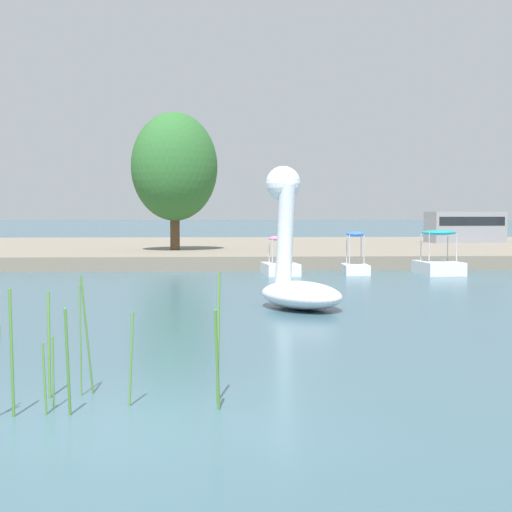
# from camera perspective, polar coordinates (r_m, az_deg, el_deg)

# --- Properties ---
(ground_plane) EXTENTS (591.28, 591.28, 0.00)m
(ground_plane) POSITION_cam_1_polar(r_m,az_deg,el_deg) (9.10, -9.68, -11.56)
(ground_plane) COLOR #385966
(shore_bank_far) EXTENTS (121.56, 27.03, 0.56)m
(shore_bank_far) POSITION_cam_1_polar(r_m,az_deg,el_deg) (46.15, -4.61, 0.46)
(shore_bank_far) COLOR slate
(shore_bank_far) RESTS_ON ground_plane
(swan_boat) EXTENTS (2.48, 3.32, 3.46)m
(swan_boat) POSITION_cam_1_polar(r_m,az_deg,el_deg) (20.02, 2.76, -0.80)
(swan_boat) COLOR white
(swan_boat) RESTS_ON ground_plane
(pedal_boat_pink) EXTENTS (1.37, 2.08, 1.45)m
(pedal_boat_pink) POSITION_cam_1_polar(r_m,az_deg,el_deg) (30.64, 1.69, -0.60)
(pedal_boat_pink) COLOR white
(pedal_boat_pink) RESTS_ON ground_plane
(pedal_boat_blue) EXTENTS (0.97, 1.82, 1.61)m
(pedal_boat_blue) POSITION_cam_1_polar(r_m,az_deg,el_deg) (31.22, 6.86, -0.46)
(pedal_boat_blue) COLOR white
(pedal_boat_blue) RESTS_ON ground_plane
(pedal_boat_teal) EXTENTS (1.51, 2.35, 1.67)m
(pedal_boat_teal) POSITION_cam_1_polar(r_m,az_deg,el_deg) (31.64, 12.47, -0.39)
(pedal_boat_teal) COLOR white
(pedal_boat_teal) RESTS_ON ground_plane
(tree_broadleaf_right) EXTENTS (5.64, 5.73, 6.42)m
(tree_broadleaf_right) POSITION_cam_1_polar(r_m,az_deg,el_deg) (38.79, -5.64, 6.14)
(tree_broadleaf_right) COLOR #4C3823
(tree_broadleaf_right) RESTS_ON shore_bank_far
(parked_van) EXTENTS (4.68, 2.47, 1.82)m
(parked_van) POSITION_cam_1_polar(r_m,az_deg,el_deg) (50.34, 14.23, 2.03)
(parked_van) COLOR gray
(parked_van) RESTS_ON shore_bank_far
(reed_clump_foreground) EXTENTS (3.22, 1.31, 1.55)m
(reed_clump_foreground) POSITION_cam_1_polar(r_m,az_deg,el_deg) (9.92, -12.02, -6.64)
(reed_clump_foreground) COLOR #4C7F33
(reed_clump_foreground) RESTS_ON ground_plane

